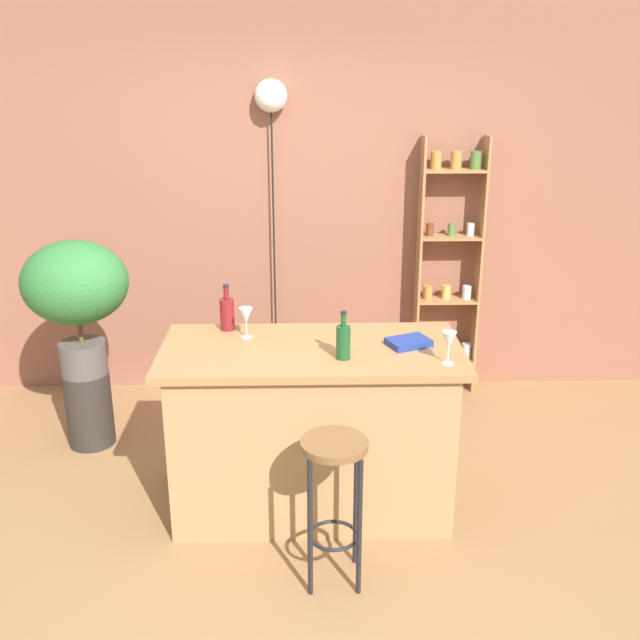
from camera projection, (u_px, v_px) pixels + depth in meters
ground at (313, 535)px, 3.78m from camera, size 12.00×12.00×0.00m
back_wall at (308, 198)px, 5.16m from camera, size 6.40×0.10×2.80m
kitchen_counter at (312, 427)px, 3.91m from camera, size 1.55×0.75×0.92m
bar_stool at (334, 480)px, 3.30m from camera, size 0.30×0.30×0.72m
spice_shelf at (448, 270)px, 5.19m from camera, size 0.45×0.18×1.84m
plant_stool at (89, 408)px, 4.62m from camera, size 0.29×0.29×0.48m
potted_plant at (76, 289)px, 4.36m from camera, size 0.63×0.57×0.84m
bottle_soda_blue at (227, 313)px, 3.98m from camera, size 0.08×0.08×0.25m
bottle_olive_oil at (343, 341)px, 3.59m from camera, size 0.07×0.07×0.24m
wine_glass_left at (449, 341)px, 3.52m from camera, size 0.07×0.07×0.16m
wine_glass_center at (246, 317)px, 3.86m from camera, size 0.07×0.07×0.16m
cookbook at (409, 342)px, 3.78m from camera, size 0.25×0.22×0.03m
pendant_globe_light at (271, 100)px, 4.83m from camera, size 0.22×0.22×2.20m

